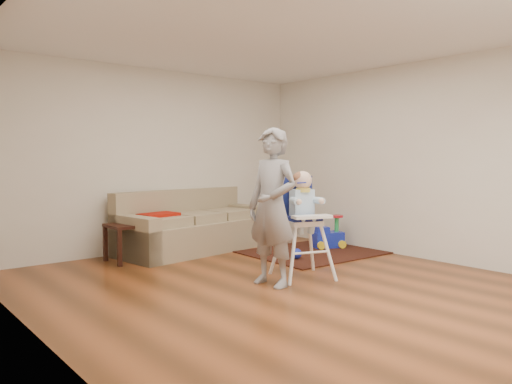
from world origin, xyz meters
TOP-DOWN VIEW (x-y plane):
  - ground at (0.00, 0.00)m, footprint 5.50×5.50m
  - room_envelope at (0.00, 0.53)m, footprint 5.04×5.52m
  - sofa at (0.39, 2.30)m, footprint 2.44×1.27m
  - side_table at (-0.72, 2.22)m, footprint 0.51×0.51m
  - area_rug at (1.72, 1.06)m, footprint 2.04×1.56m
  - ride_on_toy at (2.08, 1.19)m, footprint 0.54×0.48m
  - toy_ball at (1.09, 0.85)m, footprint 0.14×0.14m
  - high_chair at (0.45, 0.10)m, footprint 0.74×0.74m
  - adult at (-0.05, 0.06)m, footprint 0.49×0.68m

SIDE VIEW (x-z plane):
  - ground at x=0.00m, z-range 0.00..0.00m
  - area_rug at x=1.72m, z-range 0.00..0.02m
  - toy_ball at x=1.09m, z-range 0.02..0.16m
  - side_table at x=-0.72m, z-range 0.00..0.51m
  - ride_on_toy at x=2.08m, z-range 0.02..0.51m
  - sofa at x=0.39m, z-range 0.00..0.90m
  - high_chair at x=0.45m, z-range -0.02..1.22m
  - adult at x=-0.05m, z-range 0.00..1.71m
  - room_envelope at x=0.00m, z-range 0.52..3.24m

